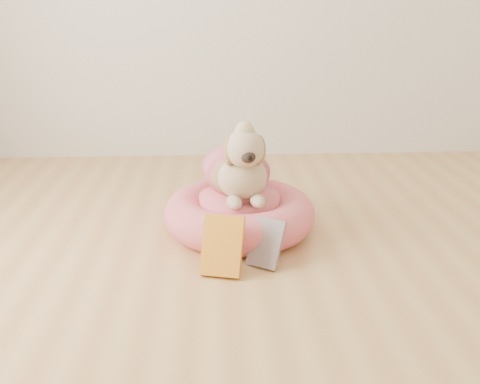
{
  "coord_description": "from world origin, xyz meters",
  "views": [
    {
      "loc": [
        -0.19,
        -1.21,
        0.96
      ],
      "look_at": [
        -0.08,
        0.94,
        0.2
      ],
      "focal_mm": 40.0,
      "sensor_mm": 36.0,
      "label": 1
    }
  ],
  "objects_px": {
    "dog": "(238,155)",
    "book_white": "(266,243)",
    "book_yellow": "(222,246)",
    "pet_bed": "(239,214)"
  },
  "relations": [
    {
      "from": "dog",
      "to": "book_white",
      "type": "distance_m",
      "value": 0.43
    },
    {
      "from": "pet_bed",
      "to": "book_white",
      "type": "xyz_separation_m",
      "value": [
        0.09,
        -0.33,
        0.01
      ]
    },
    {
      "from": "pet_bed",
      "to": "book_yellow",
      "type": "distance_m",
      "value": 0.39
    },
    {
      "from": "book_yellow",
      "to": "book_white",
      "type": "bearing_deg",
      "value": 32.24
    },
    {
      "from": "pet_bed",
      "to": "book_white",
      "type": "distance_m",
      "value": 0.34
    },
    {
      "from": "dog",
      "to": "book_yellow",
      "type": "bearing_deg",
      "value": -109.64
    },
    {
      "from": "dog",
      "to": "book_white",
      "type": "relative_size",
      "value": 2.54
    },
    {
      "from": "pet_bed",
      "to": "book_yellow",
      "type": "relative_size",
      "value": 2.9
    },
    {
      "from": "book_white",
      "to": "book_yellow",
      "type": "bearing_deg",
      "value": -129.93
    },
    {
      "from": "pet_bed",
      "to": "dog",
      "type": "distance_m",
      "value": 0.27
    }
  ]
}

